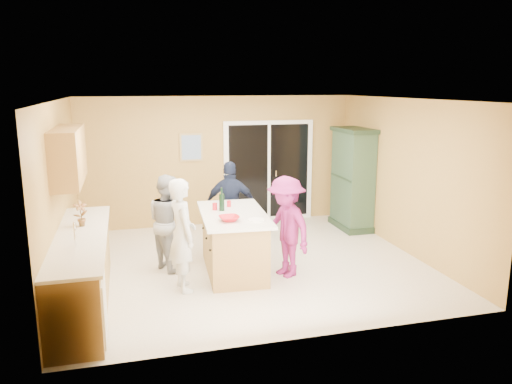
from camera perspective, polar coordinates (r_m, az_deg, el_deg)
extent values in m
plane|color=silver|center=(8.10, -0.85, -8.18)|extent=(5.50, 5.50, 0.00)
cube|color=white|center=(7.60, -0.92, 10.53)|extent=(5.50, 5.00, 0.10)
cube|color=#EAB960|center=(10.16, -4.30, 3.55)|extent=(5.50, 0.10, 2.60)
cube|color=#EAB960|center=(5.42, 5.52, -4.15)|extent=(5.50, 0.10, 2.60)
cube|color=#EAB960|center=(7.58, -21.49, -0.23)|extent=(0.10, 5.00, 2.60)
cube|color=#EAB960|center=(8.81, 16.76, 1.74)|extent=(0.10, 5.00, 2.60)
cube|color=#AC8542|center=(6.92, -19.26, -8.55)|extent=(0.60, 3.00, 0.90)
cube|color=silver|center=(5.92, -19.89, -12.70)|extent=(0.62, 0.60, 0.72)
cube|color=silver|center=(6.77, -19.41, -4.82)|extent=(0.65, 3.05, 0.04)
cylinder|color=silver|center=(6.25, -19.99, -4.64)|extent=(0.02, 0.02, 0.30)
cube|color=#AC8542|center=(7.27, -20.64, 3.94)|extent=(0.35, 1.60, 0.75)
cube|color=white|center=(10.41, 1.45, 2.40)|extent=(1.90, 0.05, 2.10)
cube|color=black|center=(10.39, 1.47, 2.38)|extent=(1.70, 0.03, 1.94)
cube|color=white|center=(10.39, 1.48, 2.38)|extent=(0.06, 0.04, 1.94)
cube|color=silver|center=(10.43, 2.29, 2.13)|extent=(0.02, 0.03, 0.12)
cube|color=tan|center=(10.01, -7.41, 5.09)|extent=(0.46, 0.03, 0.56)
cube|color=#4D6FA0|center=(10.00, -7.40, 5.08)|extent=(0.38, 0.02, 0.48)
cube|color=#AC8542|center=(7.65, -2.57, -5.93)|extent=(0.91, 1.61, 0.89)
cube|color=silver|center=(7.52, -2.60, -2.56)|extent=(1.07, 1.82, 0.04)
cube|color=black|center=(7.78, -2.54, -8.68)|extent=(0.82, 1.53, 0.10)
cube|color=#1D301E|center=(10.23, 10.77, -3.68)|extent=(0.55, 1.05, 0.12)
cube|color=#314A34|center=(10.02, 10.98, 1.43)|extent=(0.49, 0.99, 1.86)
cube|color=#1D301E|center=(9.89, 11.21, 6.95)|extent=(0.57, 1.09, 0.08)
imported|color=silver|center=(6.96, -8.40, -4.87)|extent=(0.46, 0.63, 1.58)
imported|color=#A1A0A3|center=(7.83, -9.97, -3.38)|extent=(0.81, 0.89, 1.49)
imported|color=#1A1F3A|center=(8.63, -2.88, -1.56)|extent=(0.97, 0.58, 1.54)
imported|color=#811C56|center=(7.41, 3.46, -3.99)|extent=(0.87, 1.11, 1.51)
imported|color=red|center=(7.08, -3.08, -3.03)|extent=(0.30, 0.30, 0.07)
imported|color=#B01115|center=(7.13, -19.40, -2.33)|extent=(0.22, 0.19, 0.36)
cylinder|color=red|center=(7.70, -4.73, -1.66)|extent=(0.09, 0.09, 0.11)
cylinder|color=red|center=(7.89, -3.12, -1.34)|extent=(0.09, 0.09, 0.10)
cylinder|color=black|center=(7.63, -3.94, -1.18)|extent=(0.08, 0.08, 0.26)
cylinder|color=black|center=(7.59, -3.96, 0.14)|extent=(0.03, 0.03, 0.10)
cylinder|color=white|center=(7.10, 0.05, -3.20)|extent=(0.28, 0.28, 0.02)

